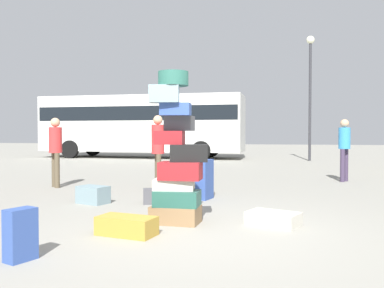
{
  "coord_description": "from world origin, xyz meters",
  "views": [
    {
      "loc": [
        0.96,
        -5.28,
        1.3
      ],
      "look_at": [
        -0.39,
        1.58,
        1.1
      ],
      "focal_mm": 38.18,
      "sensor_mm": 36.0,
      "label": 1
    }
  ],
  "objects_px": {
    "suitcase_slate_upright_blue": "(93,195)",
    "suitcase_charcoal_white_trunk": "(159,196)",
    "suitcase_tan_foreground_near": "(127,226)",
    "person_bearded_onlooker": "(55,146)",
    "suitcase_cream_right_side": "(273,219)",
    "suitcase_tower": "(177,161)",
    "person_passerby_in_red": "(344,144)",
    "parked_bus": "(142,122)",
    "suitcase_navy_behind_tower": "(20,235)",
    "lamp_post": "(310,79)",
    "person_tourist_with_camera": "(158,145)",
    "suitcase_navy_left_side": "(204,179)"
  },
  "relations": [
    {
      "from": "suitcase_slate_upright_blue",
      "to": "suitcase_charcoal_white_trunk",
      "type": "height_order",
      "value": "suitcase_slate_upright_blue"
    },
    {
      "from": "suitcase_tan_foreground_near",
      "to": "person_bearded_onlooker",
      "type": "bearing_deg",
      "value": 141.13
    },
    {
      "from": "person_bearded_onlooker",
      "to": "suitcase_slate_upright_blue",
      "type": "bearing_deg",
      "value": -2.61
    },
    {
      "from": "suitcase_slate_upright_blue",
      "to": "suitcase_cream_right_side",
      "type": "bearing_deg",
      "value": 0.44
    },
    {
      "from": "suitcase_tower",
      "to": "person_passerby_in_red",
      "type": "height_order",
      "value": "suitcase_tower"
    },
    {
      "from": "suitcase_charcoal_white_trunk",
      "to": "person_passerby_in_red",
      "type": "relative_size",
      "value": 0.35
    },
    {
      "from": "person_bearded_onlooker",
      "to": "parked_bus",
      "type": "bearing_deg",
      "value": 141.35
    },
    {
      "from": "person_passerby_in_red",
      "to": "suitcase_navy_behind_tower",
      "type": "bearing_deg",
      "value": 2.23
    },
    {
      "from": "suitcase_slate_upright_blue",
      "to": "lamp_post",
      "type": "xyz_separation_m",
      "value": [
        4.9,
        12.4,
        3.59
      ]
    },
    {
      "from": "person_passerby_in_red",
      "to": "person_bearded_onlooker",
      "type": "bearing_deg",
      "value": -38.02
    },
    {
      "from": "suitcase_cream_right_side",
      "to": "person_bearded_onlooker",
      "type": "distance_m",
      "value": 5.95
    },
    {
      "from": "suitcase_tower",
      "to": "lamp_post",
      "type": "relative_size",
      "value": 0.38
    },
    {
      "from": "suitcase_navy_behind_tower",
      "to": "suitcase_charcoal_white_trunk",
      "type": "xyz_separation_m",
      "value": [
        0.46,
        3.5,
        -0.13
      ]
    },
    {
      "from": "suitcase_navy_behind_tower",
      "to": "suitcase_charcoal_white_trunk",
      "type": "bearing_deg",
      "value": 104.25
    },
    {
      "from": "suitcase_charcoal_white_trunk",
      "to": "suitcase_tan_foreground_near",
      "type": "distance_m",
      "value": 2.33
    },
    {
      "from": "suitcase_navy_behind_tower",
      "to": "person_tourist_with_camera",
      "type": "height_order",
      "value": "person_tourist_with_camera"
    },
    {
      "from": "suitcase_tower",
      "to": "lamp_post",
      "type": "distance_m",
      "value": 14.29
    },
    {
      "from": "suitcase_charcoal_white_trunk",
      "to": "person_passerby_in_red",
      "type": "height_order",
      "value": "person_passerby_in_red"
    },
    {
      "from": "suitcase_navy_behind_tower",
      "to": "person_passerby_in_red",
      "type": "height_order",
      "value": "person_passerby_in_red"
    },
    {
      "from": "suitcase_charcoal_white_trunk",
      "to": "lamp_post",
      "type": "bearing_deg",
      "value": 55.25
    },
    {
      "from": "suitcase_cream_right_side",
      "to": "parked_bus",
      "type": "xyz_separation_m",
      "value": [
        -6.64,
        14.4,
        1.74
      ]
    },
    {
      "from": "suitcase_tower",
      "to": "person_bearded_onlooker",
      "type": "bearing_deg",
      "value": 139.54
    },
    {
      "from": "suitcase_charcoal_white_trunk",
      "to": "person_bearded_onlooker",
      "type": "distance_m",
      "value": 3.52
    },
    {
      "from": "suitcase_slate_upright_blue",
      "to": "lamp_post",
      "type": "relative_size",
      "value": 0.1
    },
    {
      "from": "suitcase_tan_foreground_near",
      "to": "suitcase_charcoal_white_trunk",
      "type": "bearing_deg",
      "value": 107.55
    },
    {
      "from": "suitcase_navy_behind_tower",
      "to": "person_tourist_with_camera",
      "type": "bearing_deg",
      "value": 113.35
    },
    {
      "from": "person_tourist_with_camera",
      "to": "parked_bus",
      "type": "height_order",
      "value": "parked_bus"
    },
    {
      "from": "suitcase_tan_foreground_near",
      "to": "parked_bus",
      "type": "bearing_deg",
      "value": 119.39
    },
    {
      "from": "suitcase_cream_right_side",
      "to": "person_passerby_in_red",
      "type": "bearing_deg",
      "value": 95.36
    },
    {
      "from": "suitcase_tan_foreground_near",
      "to": "person_tourist_with_camera",
      "type": "xyz_separation_m",
      "value": [
        -0.84,
        4.4,
        0.89
      ]
    },
    {
      "from": "person_passerby_in_red",
      "to": "lamp_post",
      "type": "bearing_deg",
      "value": -146.77
    },
    {
      "from": "suitcase_slate_upright_blue",
      "to": "person_passerby_in_red",
      "type": "height_order",
      "value": "person_passerby_in_red"
    },
    {
      "from": "parked_bus",
      "to": "suitcase_tan_foreground_near",
      "type": "bearing_deg",
      "value": -70.63
    },
    {
      "from": "suitcase_cream_right_side",
      "to": "person_passerby_in_red",
      "type": "relative_size",
      "value": 0.42
    },
    {
      "from": "suitcase_charcoal_white_trunk",
      "to": "person_bearded_onlooker",
      "type": "bearing_deg",
      "value": 133.55
    },
    {
      "from": "suitcase_tower",
      "to": "suitcase_cream_right_side",
      "type": "xyz_separation_m",
      "value": [
        1.36,
        0.11,
        -0.8
      ]
    },
    {
      "from": "suitcase_slate_upright_blue",
      "to": "suitcase_charcoal_white_trunk",
      "type": "relative_size",
      "value": 0.95
    },
    {
      "from": "suitcase_tower",
      "to": "lamp_post",
      "type": "height_order",
      "value": "lamp_post"
    },
    {
      "from": "suitcase_navy_behind_tower",
      "to": "suitcase_charcoal_white_trunk",
      "type": "height_order",
      "value": "suitcase_navy_behind_tower"
    },
    {
      "from": "suitcase_navy_behind_tower",
      "to": "person_tourist_with_camera",
      "type": "relative_size",
      "value": 0.31
    },
    {
      "from": "suitcase_navy_behind_tower",
      "to": "person_passerby_in_red",
      "type": "relative_size",
      "value": 0.32
    },
    {
      "from": "suitcase_charcoal_white_trunk",
      "to": "person_tourist_with_camera",
      "type": "xyz_separation_m",
      "value": [
        -0.61,
        2.08,
        0.88
      ]
    },
    {
      "from": "suitcase_slate_upright_blue",
      "to": "lamp_post",
      "type": "bearing_deg",
      "value": 88.58
    },
    {
      "from": "suitcase_navy_behind_tower",
      "to": "parked_bus",
      "type": "xyz_separation_m",
      "value": [
        -4.13,
        16.5,
        1.57
      ]
    },
    {
      "from": "suitcase_cream_right_side",
      "to": "suitcase_slate_upright_blue",
      "type": "bearing_deg",
      "value": -175.9
    },
    {
      "from": "person_tourist_with_camera",
      "to": "parked_bus",
      "type": "relative_size",
      "value": 0.16
    },
    {
      "from": "person_passerby_in_red",
      "to": "suitcase_cream_right_side",
      "type": "bearing_deg",
      "value": 13.46
    },
    {
      "from": "suitcase_tower",
      "to": "person_tourist_with_camera",
      "type": "distance_m",
      "value": 3.82
    },
    {
      "from": "suitcase_navy_left_side",
      "to": "person_bearded_onlooker",
      "type": "relative_size",
      "value": 0.47
    },
    {
      "from": "suitcase_navy_behind_tower",
      "to": "parked_bus",
      "type": "distance_m",
      "value": 17.08
    }
  ]
}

